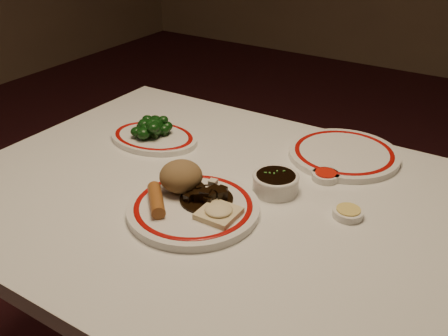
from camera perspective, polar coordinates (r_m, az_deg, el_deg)
dining_table at (r=1.17m, az=-0.48°, el=-6.71°), size 1.20×0.90×0.75m
main_plate at (r=1.05m, az=-3.51°, el=-4.58°), size 0.28×0.28×0.02m
rice_mound at (r=1.08m, az=-4.93°, el=-0.94°), size 0.09×0.09×0.07m
spring_roll at (r=1.04m, az=-7.76°, el=-3.62°), size 0.09×0.10×0.03m
fried_wonton at (r=1.01m, az=-0.62°, el=-5.04°), size 0.08×0.08×0.02m
stirfry_heap at (r=1.06m, az=-1.94°, el=-3.14°), size 0.11×0.11×0.03m
broccoli_plate at (r=1.36m, az=-8.03°, el=3.50°), size 0.26×0.23×0.02m
broccoli_pile at (r=1.36m, az=-8.23°, el=4.77°), size 0.10×0.11×0.05m
soy_bowl at (r=1.12m, az=5.91°, el=-1.75°), size 0.10×0.10×0.04m
sweet_sour_dish at (r=1.19m, az=11.52°, el=-0.89°), size 0.06×0.06×0.02m
mustard_dish at (r=1.07m, az=13.99°, el=-4.99°), size 0.06×0.06×0.02m
far_plate at (r=1.30m, az=13.52°, el=1.60°), size 0.34×0.34×0.02m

